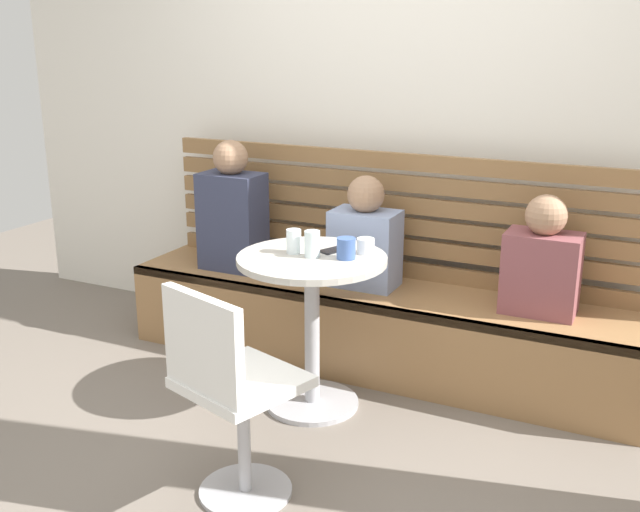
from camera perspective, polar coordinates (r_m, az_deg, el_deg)
ground at (r=3.10m, az=-4.76°, el=-16.78°), size 8.00×8.00×0.00m
back_wall at (r=4.09m, az=6.79°, el=12.98°), size 5.20×0.10×2.90m
booth_bench at (r=3.95m, az=4.04°, el=-5.42°), size 2.70×0.52×0.44m
booth_backrest at (r=4.00m, az=5.51°, el=3.18°), size 2.65×0.04×0.67m
cafe_table at (r=3.43m, az=-0.62°, el=-3.55°), size 0.68×0.68×0.74m
white_chair at (r=2.78m, az=-6.96°, el=-9.98°), size 0.50×0.50×0.85m
person_adult at (r=4.14m, az=-6.68°, el=3.33°), size 0.34×0.22×0.71m
person_child_left at (r=3.61m, az=16.54°, el=-0.46°), size 0.34×0.22×0.56m
person_child_middle at (r=3.84m, az=3.45°, el=1.33°), size 0.34×0.22×0.58m
cup_glass_tall at (r=3.34m, az=-0.60°, el=0.92°), size 0.07×0.07×0.12m
cup_ceramic_white at (r=3.40m, az=3.48°, el=0.77°), size 0.08×0.08×0.07m
cup_water_clear at (r=3.40m, az=-2.01°, el=1.13°), size 0.07×0.07×0.11m
cup_mug_blue at (r=3.32m, az=2.00°, el=0.59°), size 0.08×0.08×0.09m
phone_on_table at (r=3.44m, az=1.07°, el=0.46°), size 0.12×0.16×0.01m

